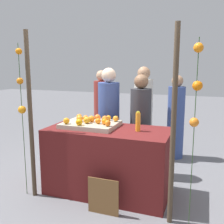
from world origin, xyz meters
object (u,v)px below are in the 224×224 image
(orange_0, at_px, (108,123))
(orange_1, at_px, (80,119))
(stall_counter, at_px, (108,161))
(vendor_right, at_px, (140,130))
(juice_bottle, at_px, (138,122))
(chalkboard_sign, at_px, (103,197))
(vendor_left, at_px, (109,125))

(orange_0, distance_m, orange_1, 0.47)
(stall_counter, distance_m, vendor_right, 0.81)
(juice_bottle, relative_size, vendor_right, 0.16)
(stall_counter, height_order, orange_1, orange_1)
(orange_0, relative_size, juice_bottle, 0.31)
(orange_0, xyz_separation_m, chalkboard_sign, (0.11, -0.44, -0.78))
(orange_1, bearing_deg, chalkboard_sign, -43.96)
(orange_0, height_order, chalkboard_sign, orange_0)
(orange_1, height_order, juice_bottle, juice_bottle)
(stall_counter, relative_size, juice_bottle, 6.36)
(orange_1, distance_m, vendor_right, 1.01)
(orange_0, relative_size, chalkboard_sign, 0.18)
(stall_counter, xyz_separation_m, juice_bottle, (0.40, 0.01, 0.57))
(juice_bottle, bearing_deg, orange_1, -179.72)
(orange_0, distance_m, vendor_left, 0.85)
(orange_0, height_order, vendor_right, vendor_right)
(orange_0, height_order, vendor_left, vendor_left)
(vendor_right, bearing_deg, orange_0, -106.24)
(stall_counter, distance_m, orange_0, 0.56)
(orange_0, distance_m, chalkboard_sign, 0.90)
(vendor_left, relative_size, vendor_right, 1.06)
(juice_bottle, bearing_deg, orange_0, -162.62)
(chalkboard_sign, height_order, vendor_left, vendor_left)
(stall_counter, distance_m, vendor_left, 0.79)
(orange_0, height_order, orange_1, orange_1)
(stall_counter, height_order, vendor_left, vendor_left)
(orange_1, xyz_separation_m, vendor_left, (0.18, 0.67, -0.21))
(stall_counter, bearing_deg, orange_0, -72.61)
(orange_0, relative_size, orange_1, 0.89)
(orange_1, bearing_deg, vendor_left, 75.10)
(juice_bottle, xyz_separation_m, vendor_left, (-0.65, 0.66, -0.23))
(chalkboard_sign, distance_m, vendor_right, 1.35)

